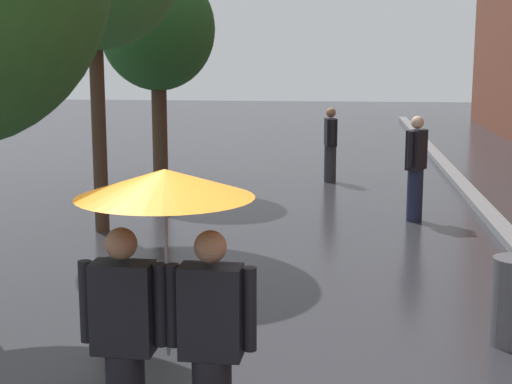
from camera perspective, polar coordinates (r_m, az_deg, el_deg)
name	(u,v)px	position (r m, az deg, el deg)	size (l,w,h in m)	color
kerb_strip	(474,198)	(14.99, 15.95, -0.40)	(0.30, 36.00, 0.12)	slate
street_tree_2	(158,31)	(15.62, -7.36, 11.86)	(2.29, 2.29, 4.44)	#473323
couple_under_umbrella	(166,271)	(4.94, -6.71, -5.90)	(1.17, 1.14, 2.03)	black
pedestrian_walking_midground	(416,168)	(12.80, 11.84, 1.78)	(0.38, 0.53, 1.74)	#1E233D
pedestrian_walking_far	(330,144)	(16.50, 5.58, 3.56)	(0.29, 0.58, 1.60)	#2D2D33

